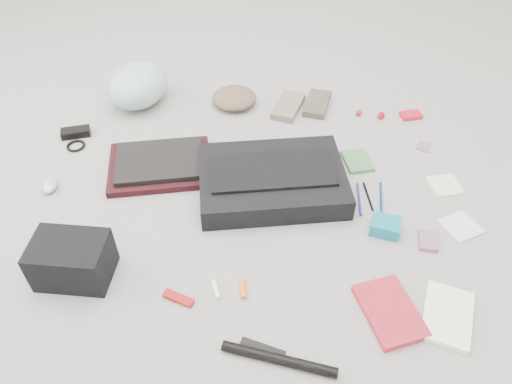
# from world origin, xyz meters

# --- Properties ---
(ground_plane) EXTENTS (4.00, 4.00, 0.00)m
(ground_plane) POSITION_xyz_m (0.00, 0.00, 0.00)
(ground_plane) COLOR gray
(messenger_bag) EXTENTS (0.57, 0.46, 0.09)m
(messenger_bag) POSITION_xyz_m (0.05, 0.07, 0.04)
(messenger_bag) COLOR black
(messenger_bag) RESTS_ON ground_plane
(bag_flap) EXTENTS (0.46, 0.28, 0.01)m
(bag_flap) POSITION_xyz_m (0.05, 0.07, 0.09)
(bag_flap) COLOR black
(bag_flap) RESTS_ON messenger_bag
(laptop_sleeve) EXTENTS (0.43, 0.36, 0.03)m
(laptop_sleeve) POSITION_xyz_m (-0.38, 0.14, 0.01)
(laptop_sleeve) COLOR black
(laptop_sleeve) RESTS_ON ground_plane
(laptop) EXTENTS (0.37, 0.30, 0.02)m
(laptop) POSITION_xyz_m (-0.38, 0.14, 0.04)
(laptop) COLOR black
(laptop) RESTS_ON laptop_sleeve
(bike_helmet) EXTENTS (0.31, 0.35, 0.18)m
(bike_helmet) POSITION_xyz_m (-0.57, 0.56, 0.09)
(bike_helmet) COLOR silver
(bike_helmet) RESTS_ON ground_plane
(beanie) EXTENTS (0.22, 0.21, 0.07)m
(beanie) POSITION_xyz_m (-0.16, 0.59, 0.03)
(beanie) COLOR brown
(beanie) RESTS_ON ground_plane
(mitten_left) EXTENTS (0.15, 0.22, 0.03)m
(mitten_left) POSITION_xyz_m (0.08, 0.58, 0.01)
(mitten_left) COLOR gray
(mitten_left) RESTS_ON ground_plane
(mitten_right) EXTENTS (0.13, 0.20, 0.03)m
(mitten_right) POSITION_xyz_m (0.20, 0.61, 0.01)
(mitten_right) COLOR #534B40
(mitten_right) RESTS_ON ground_plane
(power_brick) EXTENTS (0.12, 0.09, 0.03)m
(power_brick) POSITION_xyz_m (-0.77, 0.30, 0.02)
(power_brick) COLOR black
(power_brick) RESTS_ON ground_plane
(cable_coil) EXTENTS (0.08, 0.08, 0.01)m
(cable_coil) POSITION_xyz_m (-0.74, 0.23, 0.01)
(cable_coil) COLOR black
(cable_coil) RESTS_ON ground_plane
(mouse) EXTENTS (0.06, 0.09, 0.03)m
(mouse) POSITION_xyz_m (-0.75, -0.01, 0.02)
(mouse) COLOR #B7B7B7
(mouse) RESTS_ON ground_plane
(camera_bag) EXTENTS (0.22, 0.16, 0.14)m
(camera_bag) POSITION_xyz_m (-0.51, -0.37, 0.07)
(camera_bag) COLOR black
(camera_bag) RESTS_ON ground_plane
(multitool) EXTENTS (0.10, 0.06, 0.01)m
(multitool) POSITION_xyz_m (-0.19, -0.43, 0.01)
(multitool) COLOR maroon
(multitool) RESTS_ON ground_plane
(toiletry_tube_white) EXTENTS (0.04, 0.06, 0.02)m
(toiletry_tube_white) POSITION_xyz_m (-0.08, -0.39, 0.01)
(toiletry_tube_white) COLOR white
(toiletry_tube_white) RESTS_ON ground_plane
(toiletry_tube_orange) EXTENTS (0.03, 0.07, 0.02)m
(toiletry_tube_orange) POSITION_xyz_m (-0.00, -0.37, 0.01)
(toiletry_tube_orange) COLOR orange
(toiletry_tube_orange) RESTS_ON ground_plane
(u_lock) EXTENTS (0.13, 0.06, 0.03)m
(u_lock) POSITION_xyz_m (0.08, -0.57, 0.01)
(u_lock) COLOR black
(u_lock) RESTS_ON ground_plane
(bike_pump) EXTENTS (0.31, 0.08, 0.03)m
(bike_pump) POSITION_xyz_m (0.12, -0.59, 0.01)
(bike_pump) COLOR black
(bike_pump) RESTS_ON ground_plane
(book_red) EXTENTS (0.21, 0.25, 0.02)m
(book_red) POSITION_xyz_m (0.43, -0.41, 0.01)
(book_red) COLOR red
(book_red) RESTS_ON ground_plane
(book_white) EXTENTS (0.18, 0.23, 0.02)m
(book_white) POSITION_xyz_m (0.59, -0.41, 0.01)
(book_white) COLOR white
(book_white) RESTS_ON ground_plane
(notepad) EXTENTS (0.13, 0.15, 0.01)m
(notepad) POSITION_xyz_m (0.36, 0.25, 0.01)
(notepad) COLOR #477B46
(notepad) RESTS_ON ground_plane
(pen_blue) EXTENTS (0.01, 0.16, 0.01)m
(pen_blue) POSITION_xyz_m (0.36, 0.05, 0.00)
(pen_blue) COLOR navy
(pen_blue) RESTS_ON ground_plane
(pen_black) EXTENTS (0.03, 0.14, 0.01)m
(pen_black) POSITION_xyz_m (0.40, 0.07, 0.00)
(pen_black) COLOR black
(pen_black) RESTS_ON ground_plane
(pen_navy) EXTENTS (0.02, 0.15, 0.01)m
(pen_navy) POSITION_xyz_m (0.44, 0.06, 0.00)
(pen_navy) COLOR navy
(pen_navy) RESTS_ON ground_plane
(accordion_wallet) EXTENTS (0.11, 0.09, 0.05)m
(accordion_wallet) POSITION_xyz_m (0.44, -0.09, 0.02)
(accordion_wallet) COLOR teal
(accordion_wallet) RESTS_ON ground_plane
(card_deck) EXTENTS (0.07, 0.09, 0.02)m
(card_deck) POSITION_xyz_m (0.58, -0.13, 0.01)
(card_deck) COLOR #9D6C86
(card_deck) RESTS_ON ground_plane
(napkin_top) EXTENTS (0.13, 0.13, 0.01)m
(napkin_top) POSITION_xyz_m (0.68, 0.15, 0.00)
(napkin_top) COLOR silver
(napkin_top) RESTS_ON ground_plane
(napkin_bottom) EXTENTS (0.15, 0.15, 0.01)m
(napkin_bottom) POSITION_xyz_m (0.70, -0.05, 0.00)
(napkin_bottom) COLOR silver
(napkin_bottom) RESTS_ON ground_plane
(lollipop_a) EXTENTS (0.03, 0.03, 0.03)m
(lollipop_a) POSITION_xyz_m (0.38, 0.56, 0.01)
(lollipop_a) COLOR #A81B1A
(lollipop_a) RESTS_ON ground_plane
(lollipop_b) EXTENTS (0.04, 0.04, 0.03)m
(lollipop_b) POSITION_xyz_m (0.48, 0.56, 0.01)
(lollipop_b) COLOR #A5041A
(lollipop_b) RESTS_ON ground_plane
(lollipop_c) EXTENTS (0.03, 0.03, 0.02)m
(lollipop_c) POSITION_xyz_m (0.47, 0.55, 0.01)
(lollipop_c) COLOR maroon
(lollipop_c) RESTS_ON ground_plane
(altoids_tin) EXTENTS (0.10, 0.08, 0.02)m
(altoids_tin) POSITION_xyz_m (0.60, 0.57, 0.01)
(altoids_tin) COLOR red
(altoids_tin) RESTS_ON ground_plane
(stamp_sheet) EXTENTS (0.07, 0.07, 0.00)m
(stamp_sheet) POSITION_xyz_m (0.63, 0.37, 0.00)
(stamp_sheet) COLOR gray
(stamp_sheet) RESTS_ON ground_plane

